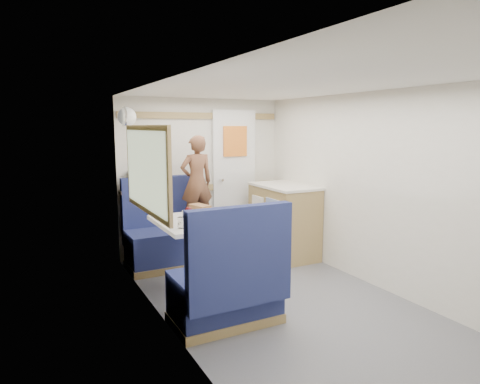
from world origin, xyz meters
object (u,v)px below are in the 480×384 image
galley_counter (284,220)px  tumbler_left (181,223)px  bench_far (165,241)px  tumbler_mid (166,211)px  cheese_block (205,223)px  wine_glass (189,211)px  bread_loaf (200,209)px  duffel_bag (149,180)px  dome_light (127,117)px  pepper_grinder (189,217)px  salt_grinder (184,215)px  person (197,182)px  dinette_table (190,236)px  beer_glass (210,213)px  orange_fruit (210,221)px  tray (200,222)px  bench_near (228,291)px

galley_counter → tumbler_left: (-1.65, -0.79, 0.30)m
bench_far → tumbler_mid: bench_far is taller
tumbler_mid → cheese_block: bearing=-73.0°
wine_glass → bench_far: bearing=86.6°
galley_counter → bread_loaf: size_ratio=3.83×
duffel_bag → tumbler_mid: (-0.06, -0.83, -0.23)m
dome_light → pepper_grinder: bearing=-66.9°
dome_light → salt_grinder: (0.36, -0.75, -0.98)m
dome_light → cheese_block: size_ratio=1.88×
wine_glass → pepper_grinder: (0.04, 0.10, -0.08)m
person → dinette_table: bearing=62.4°
dome_light → wine_glass: size_ratio=1.19×
tumbler_left → pepper_grinder: 0.28m
duffel_bag → bread_loaf: duffel_bag is taller
tumbler_left → salt_grinder: tumbler_left is taller
galley_counter → beer_glass: bearing=-157.2°
dinette_table → orange_fruit: orange_fruit is taller
tray → tumbler_mid: bearing=117.9°
bench_far → dome_light: bearing=-177.9°
tumbler_left → duffel_bag: bearing=86.2°
wine_glass → orange_fruit: bearing=-52.9°
pepper_grinder → bench_far: bearing=88.9°
tray → tumbler_mid: 0.45m
dome_light → tumbler_mid: (0.24, -0.56, -0.97)m
dinette_table → duffel_bag: bearing=94.7°
dinette_table → bread_loaf: (0.21, 0.27, 0.20)m
bench_near → tumbler_left: bench_near is taller
cheese_block → tumbler_left: tumbler_left is taller
orange_fruit → bread_loaf: size_ratio=0.31×
person → bread_loaf: (-0.17, -0.51, -0.23)m
wine_glass → beer_glass: wine_glass is taller
bench_near → bread_loaf: (0.21, 1.13, 0.47)m
bench_far → tumbler_mid: 0.76m
bench_near → wine_glass: bench_near is taller
tumbler_mid → bench_far: bearing=75.5°
cheese_block → tray: bearing=82.0°
person → salt_grinder: size_ratio=12.08×
tumbler_mid → bread_loaf: size_ratio=0.51×
pepper_grinder → beer_glass: bearing=11.8°
tumbler_left → wine_glass: bearing=45.2°
bench_far → cheese_block: bearing=-88.3°
person → tray: person is taller
duffel_bag → orange_fruit: duffel_bag is taller
duffel_bag → cheese_block: duffel_bag is taller
galley_counter → dome_light: bearing=170.8°
wine_glass → bread_loaf: size_ratio=0.70×
tray → dinette_table: bearing=120.1°
dome_light → galley_counter: bearing=-9.2°
dome_light → beer_glass: (0.61, -0.82, -0.98)m
tumbler_mid → pepper_grinder: 0.34m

